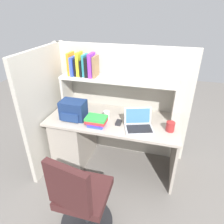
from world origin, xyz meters
TOP-DOWN VIEW (x-y plane):
  - ground_plane at (0.00, 0.00)m, footprint 8.00×8.00m
  - desk at (-0.39, 0.00)m, footprint 1.60×0.70m
  - cubicle_partition_rear at (0.00, 0.38)m, footprint 1.84×0.05m
  - cubicle_partition_left at (-0.85, -0.05)m, footprint 0.05×1.06m
  - overhead_hutch at (0.00, 0.20)m, footprint 1.44×0.28m
  - reference_books_on_shelf at (-0.44, 0.20)m, footprint 0.36×0.19m
  - laptop at (0.33, -0.12)m, footprint 0.38×0.34m
  - backpack at (-0.47, -0.11)m, footprint 0.30×0.23m
  - computer_mouse at (0.09, -0.10)m, footprint 0.06×0.10m
  - paper_cup at (-0.08, -0.01)m, footprint 0.08×0.08m
  - snack_canister at (0.68, -0.09)m, footprint 0.10×0.10m
  - desk_book_stack at (-0.15, -0.18)m, footprint 0.24×0.18m
  - office_chair at (-0.04, -0.96)m, footprint 0.52×0.52m

SIDE VIEW (x-z plane):
  - ground_plane at x=0.00m, z-range 0.00..0.00m
  - office_chair at x=-0.04m, z-range -0.07..0.86m
  - desk at x=-0.39m, z-range 0.04..0.77m
  - computer_mouse at x=0.09m, z-range 0.73..0.76m
  - cubicle_partition_rear at x=0.00m, z-range 0.00..1.55m
  - cubicle_partition_left at x=-0.85m, z-range 0.00..1.55m
  - paper_cup at x=-0.08m, z-range 0.73..0.83m
  - laptop at x=0.33m, z-range 0.67..0.89m
  - desk_book_stack at x=-0.15m, z-range 0.73..0.83m
  - snack_canister at x=0.68m, z-range 0.73..0.84m
  - backpack at x=-0.47m, z-range 0.73..0.96m
  - overhead_hutch at x=0.00m, z-range 0.86..1.31m
  - reference_books_on_shelf at x=-0.44m, z-range 1.16..1.45m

